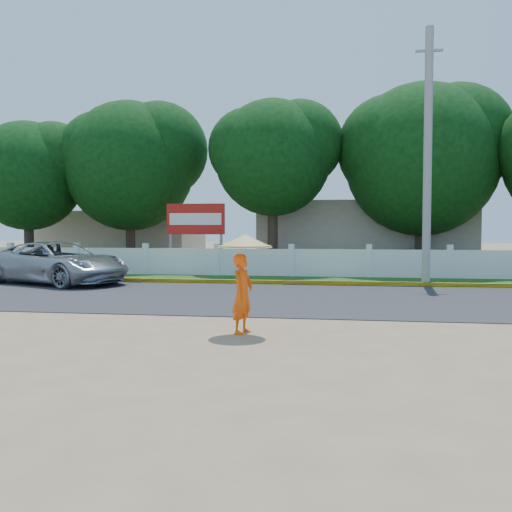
{
  "coord_description": "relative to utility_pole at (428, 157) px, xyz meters",
  "views": [
    {
      "loc": [
        2.02,
        -11.15,
        2.0
      ],
      "look_at": [
        0.0,
        2.0,
        1.3
      ],
      "focal_mm": 40.0,
      "sensor_mm": 36.0,
      "label": 1
    }
  ],
  "objects": [
    {
      "name": "billboard",
      "position": [
        -8.98,
        3.44,
        -2.19
      ],
      "size": [
        2.5,
        0.13,
        2.95
      ],
      "color": "gray",
      "rests_on": "ground"
    },
    {
      "name": "curb",
      "position": [
        -4.81,
        -0.81,
        -4.25
      ],
      "size": [
        40.0,
        0.18,
        0.16
      ],
      "primitive_type": "cube",
      "color": "yellow",
      "rests_on": "ground"
    },
    {
      "name": "building_near",
      "position": [
        -1.81,
        9.14,
        -2.73
      ],
      "size": [
        10.0,
        6.0,
        3.2
      ],
      "primitive_type": "cube",
      "color": "#B7AD99",
      "rests_on": "ground"
    },
    {
      "name": "grass_verge",
      "position": [
        -4.81,
        0.89,
        -4.31
      ],
      "size": [
        60.0,
        3.5,
        0.03
      ],
      "primitive_type": "cube",
      "color": "#2D601E",
      "rests_on": "ground"
    },
    {
      "name": "building_far",
      "position": [
        -14.81,
        10.14,
        -2.93
      ],
      "size": [
        8.0,
        5.0,
        2.8
      ],
      "primitive_type": "cube",
      "color": "#B7AD99",
      "rests_on": "ground"
    },
    {
      "name": "fence",
      "position": [
        -4.81,
        2.34,
        -3.78
      ],
      "size": [
        40.0,
        0.1,
        1.1
      ],
      "primitive_type": "cube",
      "color": "silver",
      "rests_on": "ground"
    },
    {
      "name": "ground",
      "position": [
        -4.81,
        -8.86,
        -4.33
      ],
      "size": [
        120.0,
        120.0,
        0.0
      ],
      "primitive_type": "plane",
      "color": "#9E8460",
      "rests_on": "ground"
    },
    {
      "name": "utility_pole",
      "position": [
        0.0,
        0.0,
        0.0
      ],
      "size": [
        0.28,
        0.28,
        8.66
      ],
      "primitive_type": "cylinder",
      "color": "gray",
      "rests_on": "ground"
    },
    {
      "name": "monk_with_parasol",
      "position": [
        -4.61,
        -9.63,
        -3.12
      ],
      "size": [
        1.02,
        1.02,
        1.85
      ],
      "color": "#FB540D",
      "rests_on": "ground"
    },
    {
      "name": "vehicle",
      "position": [
        -12.53,
        -1.68,
        -3.59
      ],
      "size": [
        5.83,
        4.27,
        1.47
      ],
      "primitive_type": "imported",
      "rotation": [
        0.0,
        0.0,
        1.18
      ],
      "color": "#A0A3A8",
      "rests_on": "ground"
    },
    {
      "name": "road",
      "position": [
        -4.81,
        -4.36,
        -4.32
      ],
      "size": [
        60.0,
        7.0,
        0.02
      ],
      "primitive_type": "cube",
      "color": "#38383A",
      "rests_on": "ground"
    },
    {
      "name": "tree_row",
      "position": [
        -0.37,
        5.1,
        0.64
      ],
      "size": [
        37.75,
        7.43,
        9.04
      ],
      "color": "#473828",
      "rests_on": "ground"
    }
  ]
}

